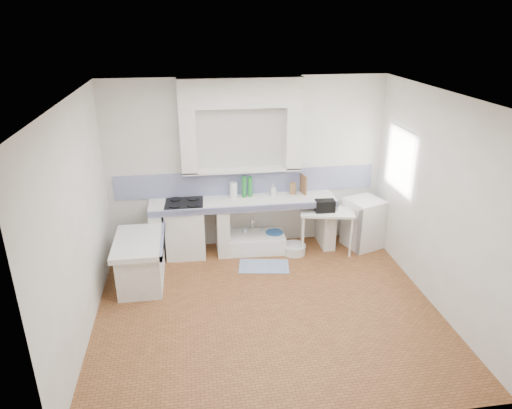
{
  "coord_description": "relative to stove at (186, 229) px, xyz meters",
  "views": [
    {
      "loc": [
        -0.91,
        -5.15,
        3.66
      ],
      "look_at": [
        0.0,
        1.0,
        1.1
      ],
      "focal_mm": 32.45,
      "sensor_mm": 36.0,
      "label": 1
    }
  ],
  "objects": [
    {
      "name": "wall_left",
      "position": [
        -1.21,
        -1.72,
        0.96
      ],
      "size": [
        0.0,
        4.5,
        4.5
      ],
      "primitive_type": "plane",
      "rotation": [
        1.57,
        0.0,
        1.57
      ],
      "color": "white",
      "rests_on": "ground"
    },
    {
      "name": "fridge",
      "position": [
        2.96,
        -0.15,
        -0.02
      ],
      "size": [
        0.69,
        0.69,
        0.83
      ],
      "primitive_type": "cube",
      "rotation": [
        0.0,
        0.0,
        0.34
      ],
      "color": "white",
      "rests_on": "ground"
    },
    {
      "name": "bucket_blue",
      "position": [
        1.46,
        -0.0,
        -0.3
      ],
      "size": [
        0.39,
        0.39,
        0.28
      ],
      "primitive_type": "cylinder",
      "rotation": [
        0.0,
        0.0,
        -0.37
      ],
      "color": "#255DAD",
      "rests_on": "ground"
    },
    {
      "name": "counter_pier_right",
      "position": [
        2.34,
        -0.02,
        -0.03
      ],
      "size": [
        0.2,
        0.55,
        0.82
      ],
      "primitive_type": "cube",
      "color": "white",
      "rests_on": "ground"
    },
    {
      "name": "cutting_board",
      "position": [
        1.96,
        0.13,
        0.62
      ],
      "size": [
        0.07,
        0.23,
        0.32
      ],
      "primitive_type": "cube",
      "rotation": [
        0.0,
        0.0,
        0.2
      ],
      "color": "brown",
      "rests_on": "counter_slab"
    },
    {
      "name": "counter_pier_left",
      "position": [
        -0.46,
        -0.02,
        -0.03
      ],
      "size": [
        0.2,
        0.55,
        0.82
      ],
      "primitive_type": "cube",
      "color": "white",
      "rests_on": "ground"
    },
    {
      "name": "counter_slab",
      "position": [
        0.94,
        -0.02,
        0.42
      ],
      "size": [
        3.0,
        0.6,
        0.08
      ],
      "primitive_type": "cube",
      "color": "white",
      "rests_on": "ground"
    },
    {
      "name": "floor",
      "position": [
        1.04,
        -1.72,
        -0.44
      ],
      "size": [
        4.5,
        4.5,
        0.0
      ],
      "primitive_type": "plane",
      "color": "brown",
      "rests_on": "ground"
    },
    {
      "name": "paper_towel",
      "position": [
        0.8,
        0.13,
        0.59
      ],
      "size": [
        0.14,
        0.14,
        0.25
      ],
      "primitive_type": "cylinder",
      "rotation": [
        0.0,
        0.0,
        -0.12
      ],
      "color": "white",
      "rests_on": "counter_slab"
    },
    {
      "name": "water_bottle_b",
      "position": [
        1.28,
        0.13,
        -0.29
      ],
      "size": [
        0.09,
        0.09,
        0.29
      ],
      "primitive_type": "cylinder",
      "rotation": [
        0.0,
        0.0,
        0.2
      ],
      "color": "silver",
      "rests_on": "ground"
    },
    {
      "name": "wall_right",
      "position": [
        3.29,
        -1.72,
        0.96
      ],
      "size": [
        0.0,
        4.5,
        4.5
      ],
      "primitive_type": "plane",
      "rotation": [
        1.57,
        0.0,
        -1.57
      ],
      "color": "white",
      "rests_on": "ground"
    },
    {
      "name": "side_table",
      "position": [
        2.28,
        -0.24,
        -0.08
      ],
      "size": [
        0.94,
        0.65,
        0.04
      ],
      "primitive_type": "cube",
      "rotation": [
        0.0,
        0.0,
        -0.2
      ],
      "color": "white",
      "rests_on": "ground"
    },
    {
      "name": "backsplash",
      "position": [
        1.04,
        0.26,
        0.66
      ],
      "size": [
        4.27,
        0.03,
        0.4
      ],
      "primitive_type": "cube",
      "color": "navy",
      "rests_on": "ground"
    },
    {
      "name": "stove",
      "position": [
        0.0,
        0.0,
        0.0
      ],
      "size": [
        0.65,
        0.63,
        0.87
      ],
      "primitive_type": "cube",
      "rotation": [
        0.0,
        0.0,
        -0.05
      ],
      "color": "white",
      "rests_on": "ground"
    },
    {
      "name": "soap_bottle",
      "position": [
        1.45,
        0.13,
        0.56
      ],
      "size": [
        0.1,
        0.1,
        0.19
      ],
      "primitive_type": "imported",
      "rotation": [
        0.0,
        0.0,
        0.19
      ],
      "color": "white",
      "rests_on": "counter_slab"
    },
    {
      "name": "wall_front",
      "position": [
        1.04,
        -3.72,
        0.96
      ],
      "size": [
        4.5,
        0.0,
        4.5
      ],
      "primitive_type": "plane",
      "rotation": [
        -1.57,
        0.0,
        0.0
      ],
      "color": "white",
      "rests_on": "ground"
    },
    {
      "name": "sink",
      "position": [
        1.12,
        -0.04,
        -0.32
      ],
      "size": [
        1.03,
        0.6,
        0.24
      ],
      "primitive_type": "cube",
      "rotation": [
        0.0,
        0.0,
        -0.05
      ],
      "color": "white",
      "rests_on": "ground"
    },
    {
      "name": "black_bag",
      "position": [
        2.23,
        -0.27,
        0.38
      ],
      "size": [
        0.32,
        0.19,
        0.19
      ],
      "primitive_type": "cube",
      "rotation": [
        0.0,
        0.0,
        -0.05
      ],
      "color": "black",
      "rests_on": "side_table"
    },
    {
      "name": "peninsula_base",
      "position": [
        -0.66,
        -0.82,
        -0.13
      ],
      "size": [
        0.6,
        1.0,
        0.62
      ],
      "primitive_type": "cube",
      "color": "white",
      "rests_on": "ground"
    },
    {
      "name": "bucket_orange",
      "position": [
        1.25,
        -0.06,
        -0.3
      ],
      "size": [
        0.35,
        0.35,
        0.27
      ],
      "primitive_type": "cylinder",
      "rotation": [
        0.0,
        0.0,
        0.25
      ],
      "color": "orange",
      "rests_on": "ground"
    },
    {
      "name": "counter_pier_mid",
      "position": [
        0.59,
        -0.02,
        -0.03
      ],
      "size": [
        0.2,
        0.55,
        0.82
      ],
      "primitive_type": "cube",
      "color": "white",
      "rests_on": "ground"
    },
    {
      "name": "bucket_red",
      "position": [
        0.82,
        -0.12,
        -0.31
      ],
      "size": [
        0.28,
        0.28,
        0.26
      ],
      "primitive_type": "cylinder",
      "rotation": [
        0.0,
        0.0,
        -0.0
      ],
      "color": "#AF1D11",
      "rests_on": "ground"
    },
    {
      "name": "window_frame",
      "position": [
        3.47,
        -0.52,
        1.16
      ],
      "size": [
        0.35,
        0.86,
        1.06
      ],
      "primitive_type": "cube",
      "color": "#351C10",
      "rests_on": "ground"
    },
    {
      "name": "knife_block",
      "position": [
        1.79,
        0.13,
        0.56
      ],
      "size": [
        0.11,
        0.1,
        0.19
      ],
      "primitive_type": "cube",
      "rotation": [
        0.0,
        0.0,
        -0.27
      ],
      "color": "brown",
      "rests_on": "counter_slab"
    },
    {
      "name": "alcove_mass",
      "position": [
        0.94,
        0.15,
        2.14
      ],
      "size": [
        1.9,
        0.25,
        0.45
      ],
      "primitive_type": "cube",
      "color": "white",
      "rests_on": "ground"
    },
    {
      "name": "ceiling",
      "position": [
        1.04,
        -1.72,
        2.36
      ],
      "size": [
        4.5,
        4.5,
        0.0
      ],
      "primitive_type": "plane",
      "rotation": [
        3.14,
        0.0,
        0.0
      ],
      "color": "white",
      "rests_on": "ground"
    },
    {
      "name": "peninsula_top",
      "position": [
        -0.66,
        -0.82,
        0.22
      ],
      "size": [
        0.7,
        1.1,
        0.08
      ],
      "primitive_type": "cube",
      "color": "white",
      "rests_on": "ground"
    },
    {
      "name": "lace_valance",
      "position": [
        3.32,
        -0.52,
        1.54
      ],
      "size": [
        0.01,
        0.84,
        0.24
      ],
      "primitive_type": "cube",
      "color": "white",
      "rests_on": "ground"
    },
    {
      "name": "green_bottle_a",
      "position": [
        0.97,
        0.12,
        0.63
      ],
      "size": [
        0.1,
        0.1,
        0.34
      ],
      "primitive_type": "cylinder",
      "rotation": [
        0.0,
        0.0,
        -0.41
      ],
      "color": "#207F31",
      "rests_on": "counter_slab"
    },
    {
      "name": "water_bottle_a",
      "position": [
        0.98,
        0.11,
        -0.27
      ],
      "size": [
        0.1,
        0.1,
        0.34
      ],
      "primitive_type": "cylinder",
      "rotation": [
        0.0,
        0.0,
        -0.11
      ],
      "color": "silver",
      "rests_on": "ground"
    },
    {
      "name": "peninsula_lip",
      "position": [
        -0.33,
        -0.82,
        0.22
      ],
      "size": [
        0.04,
        1.1,
        0.1
      ],
      "primitive_type": "cube",
      "color": "navy",
      "rests_on": "ground"
    },
    {
      "name": "rug",
      "position": [
        1.18,
        -0.63,
        -0.43
      ],
      "size": [
        0.83,
        0.56,
        0.01
      ],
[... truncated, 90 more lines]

